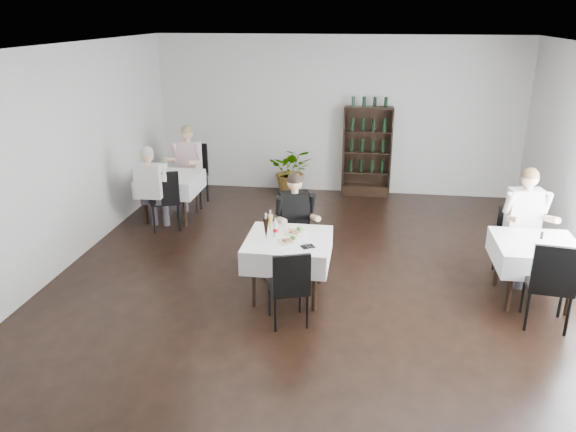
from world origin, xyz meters
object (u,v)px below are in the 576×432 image
object	(u,v)px
main_table	(288,249)
potted_tree	(292,171)
wine_shelf	(367,152)
diner_main	(296,217)

from	to	relation	value
main_table	potted_tree	size ratio (longest dim) A/B	1.09
wine_shelf	diner_main	size ratio (longest dim) A/B	1.25
wine_shelf	potted_tree	bearing A→B (deg)	-173.87
wine_shelf	diner_main	bearing A→B (deg)	-103.71
main_table	diner_main	xyz separation A→B (m)	(0.01, 0.65, 0.19)
potted_tree	diner_main	bearing A→B (deg)	-81.40
main_table	wine_shelf	bearing A→B (deg)	78.22
wine_shelf	potted_tree	size ratio (longest dim) A/B	1.86
potted_tree	main_table	bearing A→B (deg)	-82.82
main_table	potted_tree	world-z (taller)	potted_tree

